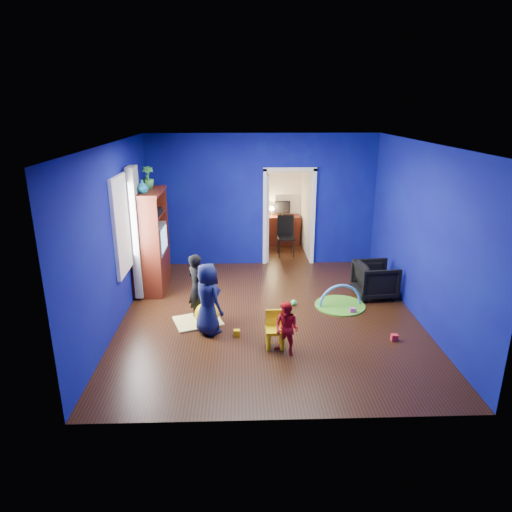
{
  "coord_description": "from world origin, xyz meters",
  "views": [
    {
      "loc": [
        -0.47,
        -7.14,
        3.47
      ],
      "look_at": [
        -0.21,
        0.4,
        0.95
      ],
      "focal_mm": 32.0,
      "sensor_mm": 36.0,
      "label": 1
    }
  ],
  "objects_px": {
    "play_mat": "(340,305)",
    "tv_armoire": "(150,241)",
    "armchair": "(375,280)",
    "toddler_red": "(287,328)",
    "child_black": "(197,288)",
    "child_navy": "(208,299)",
    "crt_tv": "(152,239)",
    "study_desk": "(282,230)",
    "folding_chair": "(286,237)",
    "vase": "(142,187)",
    "hopper_ball": "(207,314)",
    "kid_chair": "(275,332)"
  },
  "relations": [
    {
      "from": "child_black",
      "to": "vase",
      "type": "height_order",
      "value": "vase"
    },
    {
      "from": "play_mat",
      "to": "toddler_red",
      "type": "bearing_deg",
      "value": -125.05
    },
    {
      "from": "crt_tv",
      "to": "play_mat",
      "type": "distance_m",
      "value": 3.75
    },
    {
      "from": "toddler_red",
      "to": "folding_chair",
      "type": "relative_size",
      "value": 0.88
    },
    {
      "from": "crt_tv",
      "to": "play_mat",
      "type": "bearing_deg",
      "value": -15.32
    },
    {
      "from": "child_black",
      "to": "hopper_ball",
      "type": "relative_size",
      "value": 2.93
    },
    {
      "from": "armchair",
      "to": "kid_chair",
      "type": "height_order",
      "value": "armchair"
    },
    {
      "from": "child_navy",
      "to": "crt_tv",
      "type": "bearing_deg",
      "value": -7.24
    },
    {
      "from": "toddler_red",
      "to": "play_mat",
      "type": "relative_size",
      "value": 0.89
    },
    {
      "from": "armchair",
      "to": "vase",
      "type": "relative_size",
      "value": 3.07
    },
    {
      "from": "toddler_red",
      "to": "kid_chair",
      "type": "distance_m",
      "value": 0.29
    },
    {
      "from": "armchair",
      "to": "play_mat",
      "type": "xyz_separation_m",
      "value": [
        -0.75,
        -0.44,
        -0.32
      ]
    },
    {
      "from": "vase",
      "to": "study_desk",
      "type": "bearing_deg",
      "value": 49.13
    },
    {
      "from": "vase",
      "to": "kid_chair",
      "type": "height_order",
      "value": "vase"
    },
    {
      "from": "hopper_ball",
      "to": "kid_chair",
      "type": "bearing_deg",
      "value": -34.65
    },
    {
      "from": "tv_armoire",
      "to": "folding_chair",
      "type": "xyz_separation_m",
      "value": [
        2.82,
        2.0,
        -0.52
      ]
    },
    {
      "from": "toddler_red",
      "to": "crt_tv",
      "type": "distance_m",
      "value": 3.54
    },
    {
      "from": "child_black",
      "to": "child_navy",
      "type": "relative_size",
      "value": 1.0
    },
    {
      "from": "kid_chair",
      "to": "play_mat",
      "type": "distance_m",
      "value": 1.92
    },
    {
      "from": "tv_armoire",
      "to": "play_mat",
      "type": "xyz_separation_m",
      "value": [
        3.52,
        -0.95,
        -0.97
      ]
    },
    {
      "from": "child_navy",
      "to": "study_desk",
      "type": "bearing_deg",
      "value": -57.67
    },
    {
      "from": "kid_chair",
      "to": "toddler_red",
      "type": "bearing_deg",
      "value": -55.08
    },
    {
      "from": "toddler_red",
      "to": "kid_chair",
      "type": "height_order",
      "value": "toddler_red"
    },
    {
      "from": "armchair",
      "to": "vase",
      "type": "distance_m",
      "value": 4.62
    },
    {
      "from": "folding_chair",
      "to": "crt_tv",
      "type": "bearing_deg",
      "value": -144.28
    },
    {
      "from": "armchair",
      "to": "toddler_red",
      "type": "xyz_separation_m",
      "value": [
        -1.88,
        -2.05,
        0.07
      ]
    },
    {
      "from": "hopper_ball",
      "to": "kid_chair",
      "type": "relative_size",
      "value": 0.79
    },
    {
      "from": "crt_tv",
      "to": "kid_chair",
      "type": "distance_m",
      "value": 3.32
    },
    {
      "from": "play_mat",
      "to": "study_desk",
      "type": "height_order",
      "value": "study_desk"
    },
    {
      "from": "hopper_ball",
      "to": "folding_chair",
      "type": "relative_size",
      "value": 0.43
    },
    {
      "from": "armchair",
      "to": "play_mat",
      "type": "height_order",
      "value": "armchair"
    },
    {
      "from": "tv_armoire",
      "to": "folding_chair",
      "type": "distance_m",
      "value": 3.5
    },
    {
      "from": "folding_chair",
      "to": "child_navy",
      "type": "bearing_deg",
      "value": -112.42
    },
    {
      "from": "tv_armoire",
      "to": "study_desk",
      "type": "height_order",
      "value": "tv_armoire"
    },
    {
      "from": "armchair",
      "to": "folding_chair",
      "type": "distance_m",
      "value": 2.91
    },
    {
      "from": "child_navy",
      "to": "play_mat",
      "type": "xyz_separation_m",
      "value": [
        2.3,
        0.92,
        -0.57
      ]
    },
    {
      "from": "play_mat",
      "to": "tv_armoire",
      "type": "bearing_deg",
      "value": 164.85
    },
    {
      "from": "crt_tv",
      "to": "study_desk",
      "type": "relative_size",
      "value": 0.8
    },
    {
      "from": "child_black",
      "to": "child_navy",
      "type": "distance_m",
      "value": 0.51
    },
    {
      "from": "tv_armoire",
      "to": "hopper_ball",
      "type": "height_order",
      "value": "tv_armoire"
    },
    {
      "from": "child_black",
      "to": "tv_armoire",
      "type": "distance_m",
      "value": 1.78
    },
    {
      "from": "toddler_red",
      "to": "tv_armoire",
      "type": "distance_m",
      "value": 3.56
    },
    {
      "from": "hopper_ball",
      "to": "kid_chair",
      "type": "xyz_separation_m",
      "value": [
        1.07,
        -0.74,
        0.05
      ]
    },
    {
      "from": "toddler_red",
      "to": "vase",
      "type": "height_order",
      "value": "vase"
    },
    {
      "from": "vase",
      "to": "study_desk",
      "type": "distance_m",
      "value": 4.63
    },
    {
      "from": "folding_chair",
      "to": "tv_armoire",
      "type": "bearing_deg",
      "value": -144.67
    },
    {
      "from": "child_navy",
      "to": "armchair",
      "type": "bearing_deg",
      "value": -105.31
    },
    {
      "from": "vase",
      "to": "hopper_ball",
      "type": "xyz_separation_m",
      "value": [
        1.17,
        -1.33,
        -1.88
      ]
    },
    {
      "from": "toddler_red",
      "to": "vase",
      "type": "xyz_separation_m",
      "value": [
        -2.39,
        2.27,
        1.68
      ]
    },
    {
      "from": "child_black",
      "to": "toddler_red",
      "type": "bearing_deg",
      "value": -167.03
    }
  ]
}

